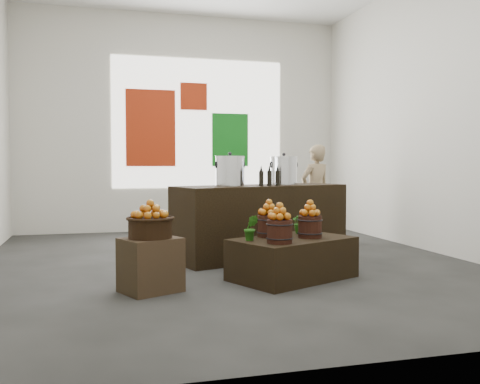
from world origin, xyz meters
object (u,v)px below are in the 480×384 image
object	(u,v)px
counter	(261,221)
shopper	(315,192)
wicker_basket	(150,228)
stock_pot_center	(284,171)
display_table	(292,258)
stock_pot_left	(230,172)
crate	(151,265)

from	to	relation	value
counter	shopper	size ratio (longest dim) A/B	1.51
wicker_basket	counter	world-z (taller)	counter
counter	stock_pot_center	world-z (taller)	stock_pot_center
wicker_basket	display_table	distance (m)	1.60
stock_pot_center	wicker_basket	bearing A→B (deg)	-139.80
display_table	shopper	world-z (taller)	shopper
stock_pot_left	stock_pot_center	distance (m)	0.85
crate	stock_pot_left	size ratio (longest dim) A/B	1.45
wicker_basket	stock_pot_left	size ratio (longest dim) A/B	1.16
stock_pot_center	shopper	size ratio (longest dim) A/B	0.23
crate	wicker_basket	world-z (taller)	wicker_basket
wicker_basket	shopper	distance (m)	4.17
counter	stock_pot_left	world-z (taller)	stock_pot_left
shopper	wicker_basket	bearing A→B (deg)	26.20
display_table	counter	size ratio (longest dim) A/B	0.54
display_table	stock_pot_center	bearing A→B (deg)	49.37
display_table	stock_pot_left	xyz separation A→B (m)	(-0.39, 1.22, 0.92)
stock_pot_left	shopper	bearing A→B (deg)	39.68
display_table	counter	bearing A→B (deg)	62.63
stock_pot_center	stock_pot_left	bearing A→B (deg)	-162.95
stock_pot_left	shopper	xyz separation A→B (m)	(1.82, 1.51, -0.36)
display_table	stock_pot_left	world-z (taller)	stock_pot_left
crate	display_table	distance (m)	1.55
display_table	shopper	size ratio (longest dim) A/B	0.82
counter	shopper	world-z (taller)	shopper
display_table	stock_pot_left	size ratio (longest dim) A/B	3.52
stock_pot_center	crate	bearing A→B (deg)	-139.80
counter	stock_pot_left	bearing A→B (deg)	180.00
counter	stock_pot_center	bearing A→B (deg)	0.00
shopper	display_table	bearing A→B (deg)	43.97
counter	shopper	xyz separation A→B (m)	(1.36, 1.37, 0.30)
wicker_basket	shopper	xyz separation A→B (m)	(2.97, 2.92, 0.16)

